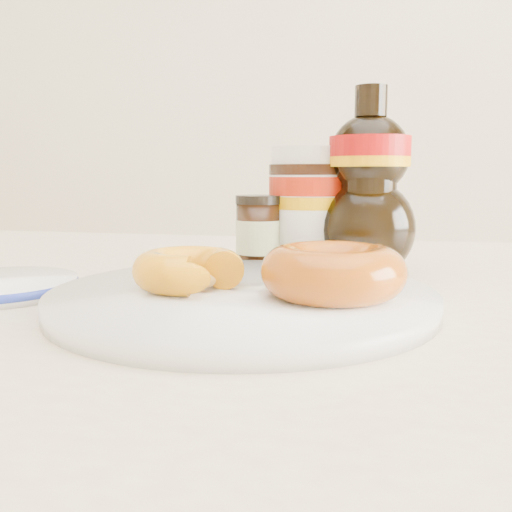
% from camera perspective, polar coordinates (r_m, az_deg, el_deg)
% --- Properties ---
extents(dining_table, '(1.40, 0.90, 0.75)m').
position_cam_1_polar(dining_table, '(0.53, 3.32, -12.71)').
color(dining_table, beige).
rests_on(dining_table, ground).
extents(plate, '(0.31, 0.31, 0.02)m').
position_cam_1_polar(plate, '(0.46, -1.35, -4.20)').
color(plate, white).
rests_on(plate, dining_table).
extents(donut_bitten, '(0.10, 0.10, 0.03)m').
position_cam_1_polar(donut_bitten, '(0.46, -6.74, -1.36)').
color(donut_bitten, orange).
rests_on(donut_bitten, plate).
extents(donut_whole, '(0.13, 0.13, 0.04)m').
position_cam_1_polar(donut_whole, '(0.43, 7.71, -1.56)').
color(donut_whole, '#A6370A').
rests_on(donut_whole, plate).
extents(nutella_jar, '(0.10, 0.10, 0.14)m').
position_cam_1_polar(nutella_jar, '(0.65, 5.54, 5.29)').
color(nutella_jar, white).
rests_on(nutella_jar, dining_table).
extents(syrup_bottle, '(0.12, 0.11, 0.20)m').
position_cam_1_polar(syrup_bottle, '(0.62, 11.21, 7.34)').
color(syrup_bottle, black).
rests_on(syrup_bottle, dining_table).
extents(dark_jar, '(0.05, 0.05, 0.08)m').
position_cam_1_polar(dark_jar, '(0.64, 0.29, 2.26)').
color(dark_jar, black).
rests_on(dark_jar, dining_table).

